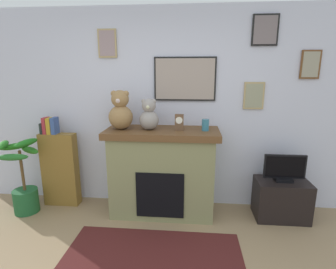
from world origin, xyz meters
TOP-DOWN VIEW (x-y plane):
  - back_wall at (0.01, 2.00)m, footprint 5.20×0.15m
  - fireplace at (0.04, 1.66)m, footprint 1.40×0.62m
  - bookshelf at (-1.38, 1.74)m, footprint 0.47×0.16m
  - potted_plant at (-1.74, 1.48)m, footprint 0.52×0.51m
  - tv_stand at (1.54, 1.64)m, footprint 0.64×0.40m
  - television at (1.54, 1.64)m, footprint 0.49×0.14m
  - area_rug at (0.04, 0.70)m, footprint 1.80×1.02m
  - candle_jar at (0.56, 1.64)m, footprint 0.09×0.09m
  - mantel_clock at (0.25, 1.64)m, footprint 0.10×0.08m
  - teddy_bear_brown at (-0.47, 1.64)m, footprint 0.30×0.30m
  - teddy_bear_cream at (-0.12, 1.64)m, footprint 0.24×0.24m

SIDE VIEW (x-z plane):
  - area_rug at x=0.04m, z-range 0.00..0.01m
  - tv_stand at x=1.54m, z-range 0.00..0.49m
  - potted_plant at x=-1.74m, z-range -0.10..0.89m
  - bookshelf at x=-1.38m, z-range -0.07..1.15m
  - fireplace at x=0.04m, z-range 0.01..1.12m
  - television at x=1.54m, z-range 0.48..0.82m
  - candle_jar at x=0.56m, z-range 1.11..1.25m
  - mantel_clock at x=0.25m, z-range 1.11..1.30m
  - teddy_bear_cream at x=-0.12m, z-range 1.09..1.47m
  - back_wall at x=0.01m, z-range 0.01..2.61m
  - teddy_bear_brown at x=-0.47m, z-range 1.09..1.56m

